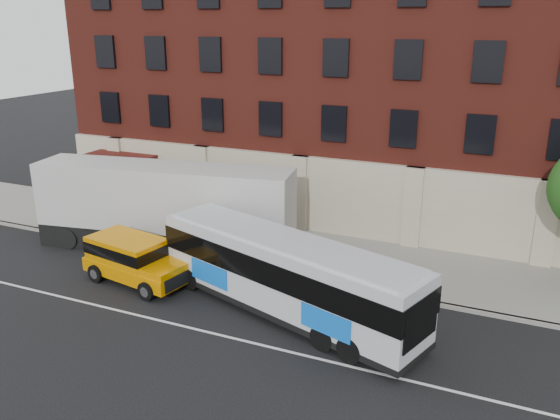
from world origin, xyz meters
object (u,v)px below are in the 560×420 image
at_px(city_bus, 286,273).
at_px(sign_pole, 103,216).
at_px(shipping_container, 165,208).
at_px(yellow_suv, 133,257).

bearing_deg(city_bus, sign_pole, 164.38).
bearing_deg(sign_pole, shipping_container, 11.01).
xyz_separation_m(sign_pole, yellow_suv, (4.27, -3.15, -0.33)).
relative_size(sign_pole, city_bus, 0.21).
height_order(sign_pole, yellow_suv, sign_pole).
height_order(sign_pole, city_bus, city_bus).
height_order(city_bus, shipping_container, shipping_container).
distance_m(sign_pole, city_bus, 11.95).
height_order(yellow_suv, shipping_container, shipping_container).
bearing_deg(shipping_container, sign_pole, -168.99).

